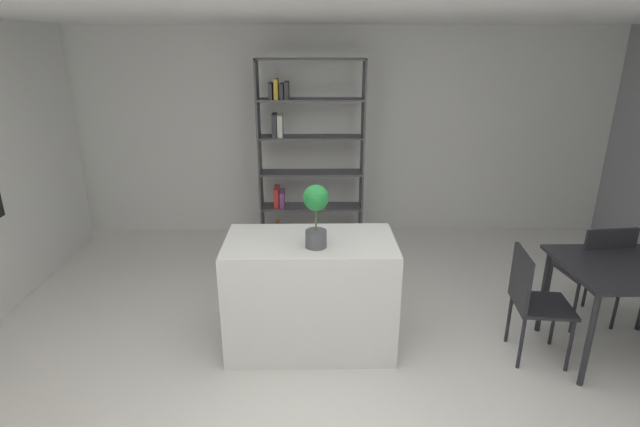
{
  "coord_description": "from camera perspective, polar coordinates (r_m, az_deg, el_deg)",
  "views": [
    {
      "loc": [
        -0.15,
        -2.9,
        2.33
      ],
      "look_at": [
        -0.1,
        0.58,
        1.11
      ],
      "focal_mm": 27.07,
      "sensor_mm": 36.0,
      "label": 1
    }
  ],
  "objects": [
    {
      "name": "potted_plant_on_island",
      "position": [
        3.47,
        -0.48,
        0.27
      ],
      "size": [
        0.19,
        0.19,
        0.47
      ],
      "color": "#4C4C51",
      "rests_on": "kitchen_island"
    },
    {
      "name": "dining_chair_far",
      "position": [
        4.7,
        29.82,
        -5.43
      ],
      "size": [
        0.49,
        0.49,
        0.94
      ],
      "rotation": [
        0.0,
        0.0,
        3.26
      ],
      "color": "#232328",
      "rests_on": "ground_plane"
    },
    {
      "name": "dining_chair_island_side",
      "position": [
        4.05,
        23.74,
        -8.89
      ],
      "size": [
        0.45,
        0.45,
        0.88
      ],
      "rotation": [
        0.0,
        0.0,
        1.45
      ],
      "color": "#232328",
      "rests_on": "ground_plane"
    },
    {
      "name": "ground_plane",
      "position": [
        3.72,
        1.73,
        -19.43
      ],
      "size": [
        10.06,
        10.06,
        0.0
      ],
      "primitive_type": "plane",
      "color": "silver"
    },
    {
      "name": "kitchen_island",
      "position": [
        3.89,
        -1.13,
        -9.39
      ],
      "size": [
        1.31,
        0.71,
        0.92
      ],
      "primitive_type": "cube",
      "color": "silver",
      "rests_on": "ground_plane"
    },
    {
      "name": "open_bookshelf",
      "position": [
        5.73,
        -1.99,
        7.02
      ],
      "size": [
        1.24,
        0.31,
        2.19
      ],
      "color": "#4C4C51",
      "rests_on": "ground_plane"
    },
    {
      "name": "dining_table",
      "position": [
        4.32,
        32.75,
        -6.28
      ],
      "size": [
        1.0,
        0.83,
        0.78
      ],
      "color": "#232328",
      "rests_on": "ground_plane"
    },
    {
      "name": "back_partition",
      "position": [
        6.12,
        0.54,
        9.44
      ],
      "size": [
        7.3,
        0.06,
        2.55
      ],
      "primitive_type": "cube",
      "color": "silver",
      "rests_on": "ground_plane"
    }
  ]
}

